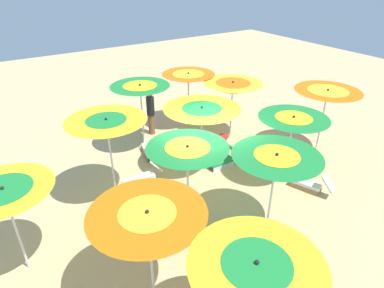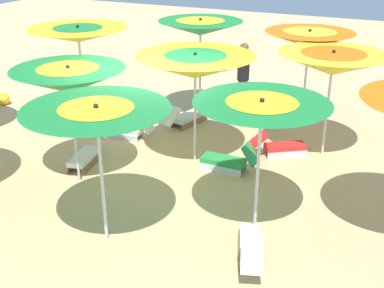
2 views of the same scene
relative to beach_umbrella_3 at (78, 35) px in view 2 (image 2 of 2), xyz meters
The scene contains 17 objects.
ground 3.38m from the beach_umbrella_3, 64.84° to the left, with size 38.20×38.20×0.04m, color #D1B57F.
beach_umbrella_3 is the anchor object (origin of this frame).
beach_umbrella_4 2.30m from the beach_umbrella_3, 32.28° to the left, with size 1.95×1.95×2.22m.
beach_umbrella_5 4.28m from the beach_umbrella_3, 39.87° to the left, with size 2.06×2.06×2.18m.
beach_umbrella_6 2.80m from the beach_umbrella_3, 137.30° to the left, with size 1.96×1.96×2.43m.
beach_umbrella_7 2.83m from the beach_umbrella_3, 85.81° to the left, with size 2.28×2.28×2.23m.
beach_umbrella_8 5.11m from the beach_umbrella_3, 66.59° to the left, with size 1.99×1.99×2.15m.
beach_umbrella_9 5.12m from the beach_umbrella_3, 123.58° to the left, with size 2.03×2.03×2.24m.
beach_umbrella_10 5.24m from the beach_umbrella_3, 102.90° to the left, with size 2.13×2.13×2.20m.
lounger_0 4.84m from the beach_umbrella_3, 99.81° to the left, with size 0.96×1.18×0.53m.
lounger_1 2.26m from the beach_umbrella_3, 101.30° to the left, with size 0.40×1.30×0.57m.
lounger_2 2.56m from the beach_umbrella_3, 35.76° to the left, with size 1.31×0.59×0.64m.
lounger_3 4.13m from the beach_umbrella_3, 84.28° to the left, with size 0.40×1.10×0.62m.
lounger_4 6.00m from the beach_umbrella_3, 59.85° to the left, with size 1.26×0.71×0.67m.
lounger_5 3.09m from the beach_umbrella_3, 128.47° to the left, with size 1.46×0.67×0.57m.
beachgoer_0 4.23m from the beach_umbrella_3, 138.33° to the left, with size 0.30×0.30×1.73m.
beach_ball 3.89m from the beach_umbrella_3, 102.38° to the right, with size 0.34×0.34×0.34m, color yellow.
Camera 2 is at (7.37, 4.31, 4.39)m, focal length 46.23 mm.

